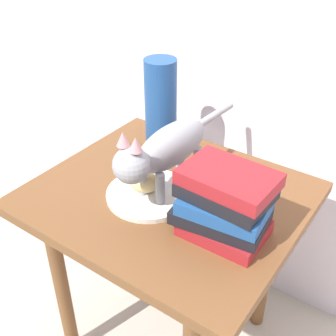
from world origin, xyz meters
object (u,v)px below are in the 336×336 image
side_table (168,220)px  plate (149,194)px  cat (165,150)px  bread_roll (146,183)px  green_vase (161,106)px  book_stack (225,204)px

side_table → plate: 0.11m
plate → cat: (0.02, 0.04, 0.13)m
side_table → bread_roll: bearing=-137.0°
side_table → green_vase: 0.34m
plate → book_stack: 0.24m
side_table → bread_roll: bread_roll is taller
side_table → bread_roll: size_ratio=8.76×
side_table → cat: bearing=-169.7°
plate → cat: cat is taller
bread_roll → green_vase: 0.27m
side_table → book_stack: bearing=-15.1°
plate → green_vase: (-0.12, 0.23, 0.14)m
cat → book_stack: size_ratio=2.12×
plate → green_vase: green_vase is taller
cat → green_vase: 0.24m
green_vase → cat: bearing=-51.7°
green_vase → bread_roll: bearing=-63.4°
plate → bread_roll: bread_roll is taller
side_table → book_stack: size_ratio=3.10×
bread_roll → book_stack: book_stack is taller
plate → book_stack: book_stack is taller
side_table → cat: (-0.01, -0.00, 0.23)m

